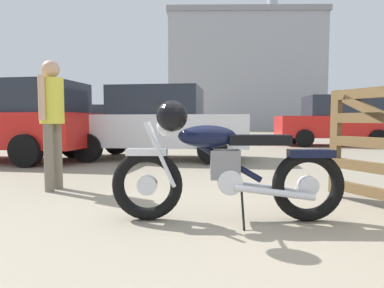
{
  "coord_description": "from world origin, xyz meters",
  "views": [
    {
      "loc": [
        -0.52,
        -2.59,
        0.9
      ],
      "look_at": [
        -0.43,
        1.62,
        0.6
      ],
      "focal_mm": 31.05,
      "sensor_mm": 36.0,
      "label": 1
    }
  ],
  "objects": [
    {
      "name": "ground_plane",
      "position": [
        0.0,
        0.0,
        0.0
      ],
      "size": [
        80.0,
        80.0,
        0.0
      ],
      "primitive_type": "plane",
      "color": "gray"
    },
    {
      "name": "dark_sedan_left",
      "position": [
        -4.11,
        14.39,
        0.84
      ],
      "size": [
        4.43,
        2.44,
        1.67
      ],
      "rotation": [
        0.0,
        0.0,
        3.31
      ],
      "color": "black",
      "rests_on": "ground_plane"
    },
    {
      "name": "industrial_building",
      "position": [
        5.46,
        34.19,
        5.64
      ],
      "size": [
        15.16,
        14.42,
        22.33
      ],
      "rotation": [
        0.0,
        0.0,
        -0.04
      ],
      "color": "#9EA0A8",
      "rests_on": "ground_plane"
    },
    {
      "name": "white_estate_far",
      "position": [
        4.91,
        9.25,
        0.92
      ],
      "size": [
        4.03,
        2.09,
        1.78
      ],
      "rotation": [
        0.0,
        0.0,
        3.05
      ],
      "color": "black",
      "rests_on": "ground_plane"
    },
    {
      "name": "vintage_motorcycle",
      "position": [
        -0.2,
        0.32,
        0.49
      ],
      "size": [
        2.08,
        0.73,
        1.07
      ],
      "rotation": [
        0.0,
        0.0,
        3.09
      ],
      "color": "black",
      "rests_on": "ground_plane"
    },
    {
      "name": "pale_sedan_back",
      "position": [
        -1.15,
        5.23,
        0.84
      ],
      "size": [
        4.42,
        2.42,
        1.67
      ],
      "rotation": [
        0.0,
        0.0,
        -0.16
      ],
      "color": "black",
      "rests_on": "ground_plane"
    },
    {
      "name": "bystander",
      "position": [
        -2.22,
        1.7,
        1.02
      ],
      "size": [
        0.3,
        0.45,
        1.66
      ],
      "rotation": [
        0.0,
        0.0,
        6.03
      ],
      "color": "#706656",
      "rests_on": "ground_plane"
    }
  ]
}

